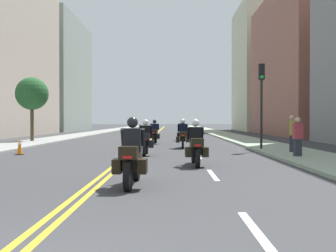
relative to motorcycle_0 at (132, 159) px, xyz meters
name	(u,v)px	position (x,y,z in m)	size (l,w,h in m)	color
ground_plane	(156,133)	(-0.91, 42.06, -0.65)	(264.00, 264.00, 0.00)	#343437
sidewalk_left	(97,132)	(-8.40, 42.06, -0.59)	(2.96, 144.00, 0.12)	gray
sidewalk_right	(216,133)	(6.57, 42.06, -0.59)	(2.96, 144.00, 0.12)	#92A28A
centreline_yellow_inner	(156,133)	(-1.03, 42.06, -0.65)	(0.12, 132.00, 0.01)	yellow
centreline_yellow_outer	(157,133)	(-0.79, 42.06, -0.65)	(0.12, 132.00, 0.01)	yellow
lane_dashes_white	(186,140)	(2.09, 23.06, -0.65)	(0.14, 56.40, 0.01)	silver
building_left_1	(2,42)	(-16.36, 32.47, 8.89)	(6.33, 20.29, 19.08)	#A99C8E
building_right_1	(299,64)	(14.56, 34.64, 6.90)	(6.38, 20.35, 15.10)	brown
building_left_2	(48,76)	(-18.07, 54.37, 7.86)	(9.76, 19.38, 17.02)	gray
building_right_2	(260,69)	(14.74, 54.92, 8.95)	(6.75, 14.36, 19.21)	beige
motorcycle_0	(132,159)	(0.00, 0.00, 0.00)	(0.77, 2.31, 1.62)	black
motorcycle_1	(196,147)	(1.75, 4.41, -0.01)	(0.77, 2.22, 1.59)	black
motorcycle_2	(145,140)	(-0.23, 8.74, 0.01)	(0.76, 2.20, 1.59)	black
motorcycle_3	(183,136)	(1.56, 13.43, 0.02)	(0.77, 2.18, 1.64)	black
motorcycle_4	(154,134)	(-0.19, 17.68, 0.00)	(0.78, 2.18, 1.61)	black
motorcycle_5	(182,132)	(1.75, 22.22, 0.00)	(0.76, 2.08, 1.60)	black
traffic_cone_0	(20,146)	(-5.92, 8.96, -0.27)	(0.32, 0.32, 0.76)	black
traffic_light_near	(261,91)	(5.50, 11.40, 2.40)	(0.28, 0.38, 4.41)	black
pedestrian_0	(298,138)	(5.96, 6.90, 0.21)	(0.39, 0.28, 1.68)	#272C33
pedestrian_1	(292,134)	(6.39, 9.18, 0.28)	(0.30, 0.40, 1.79)	#252936
street_tree_1	(32,94)	(-8.90, 19.49, 2.77)	(2.30, 2.30, 4.60)	#493824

